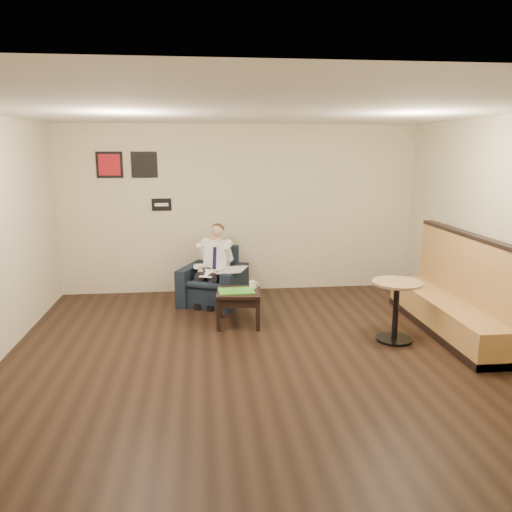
{
  "coord_description": "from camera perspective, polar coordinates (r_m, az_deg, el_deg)",
  "views": [
    {
      "loc": [
        -0.66,
        -5.37,
        2.4
      ],
      "look_at": [
        0.07,
        1.2,
        0.98
      ],
      "focal_mm": 35.0,
      "sensor_mm": 36.0,
      "label": 1
    }
  ],
  "objects": [
    {
      "name": "side_table",
      "position": [
        6.96,
        -1.99,
        -5.92
      ],
      "size": [
        0.65,
        0.65,
        0.48
      ],
      "primitive_type": "cube",
      "rotation": [
        0.0,
        0.0,
        -0.1
      ],
      "color": "black",
      "rests_on": "ground"
    },
    {
      "name": "art_print_right",
      "position": [
        8.4,
        -12.65,
        10.15
      ],
      "size": [
        0.42,
        0.03,
        0.42
      ],
      "primitive_type": "cube",
      "color": "black",
      "rests_on": "wall_back"
    },
    {
      "name": "lap_papers",
      "position": [
        7.67,
        -5.52,
        -1.99
      ],
      "size": [
        0.28,
        0.33,
        0.01
      ],
      "primitive_type": "cube",
      "rotation": [
        0.0,
        0.0,
        -0.33
      ],
      "color": "white",
      "rests_on": "seated_man"
    },
    {
      "name": "art_print_left",
      "position": [
        8.48,
        -16.4,
        9.97
      ],
      "size": [
        0.42,
        0.03,
        0.42
      ],
      "primitive_type": "cube",
      "color": "#AF1521",
      "rests_on": "wall_back"
    },
    {
      "name": "green_folder",
      "position": [
        6.87,
        -2.28,
        -4.0
      ],
      "size": [
        0.5,
        0.36,
        0.01
      ],
      "primitive_type": "cube",
      "rotation": [
        0.0,
        0.0,
        0.04
      ],
      "color": "green",
      "rests_on": "side_table"
    },
    {
      "name": "cafe_table",
      "position": [
        6.59,
        15.67,
        -6.1
      ],
      "size": [
        0.82,
        0.82,
        0.78
      ],
      "primitive_type": "cylinder",
      "rotation": [
        0.0,
        0.0,
        0.38
      ],
      "color": "#A07856",
      "rests_on": "ground"
    },
    {
      "name": "wall_back",
      "position": [
        8.45,
        -1.85,
        5.34
      ],
      "size": [
        6.0,
        0.02,
        2.8
      ],
      "primitive_type": "cube",
      "color": "beige",
      "rests_on": "ground"
    },
    {
      "name": "ceiling",
      "position": [
        5.42,
        0.67,
        16.38
      ],
      "size": [
        6.0,
        6.0,
        0.02
      ],
      "primitive_type": "cube",
      "color": "white",
      "rests_on": "wall_back"
    },
    {
      "name": "smartphone",
      "position": [
        7.05,
        -1.53,
        -3.57
      ],
      "size": [
        0.17,
        0.11,
        0.01
      ],
      "primitive_type": "cube",
      "rotation": [
        0.0,
        0.0,
        -0.28
      ],
      "color": "black",
      "rests_on": "side_table"
    },
    {
      "name": "seated_man",
      "position": [
        7.74,
        -5.27,
        -1.38
      ],
      "size": [
        0.86,
        1.01,
        1.19
      ],
      "primitive_type": null,
      "rotation": [
        0.0,
        0.0,
        -0.4
      ],
      "color": "white",
      "rests_on": "armchair"
    },
    {
      "name": "ground",
      "position": [
        5.91,
        0.6,
        -11.79
      ],
      "size": [
        6.0,
        6.0,
        0.0
      ],
      "primitive_type": "plane",
      "color": "black",
      "rests_on": "ground"
    },
    {
      "name": "banquette",
      "position": [
        7.07,
        21.27,
        -3.04
      ],
      "size": [
        0.61,
        2.54,
        1.3
      ],
      "primitive_type": "cube",
      "color": "#B08144",
      "rests_on": "ground"
    },
    {
      "name": "armchair",
      "position": [
        7.88,
        -4.93,
        -2.34
      ],
      "size": [
        1.18,
        1.18,
        0.87
      ],
      "primitive_type": "cube",
      "rotation": [
        0.0,
        0.0,
        -0.4
      ],
      "color": "black",
      "rests_on": "ground"
    },
    {
      "name": "newspaper",
      "position": [
        7.63,
        -2.67,
        -1.57
      ],
      "size": [
        0.52,
        0.58,
        0.01
      ],
      "primitive_type": "cube",
      "rotation": [
        0.0,
        0.0,
        -0.35
      ],
      "color": "silver",
      "rests_on": "armchair"
    },
    {
      "name": "coffee_mug",
      "position": [
        7.0,
        -0.39,
        -3.3
      ],
      "size": [
        0.1,
        0.1,
        0.1
      ],
      "primitive_type": "cylinder",
      "rotation": [
        0.0,
        0.0,
        -0.1
      ],
      "color": "white",
      "rests_on": "side_table"
    },
    {
      "name": "wall_front",
      "position": [
        2.65,
        8.67,
        -10.14
      ],
      "size": [
        6.0,
        0.02,
        2.8
      ],
      "primitive_type": "cube",
      "color": "beige",
      "rests_on": "ground"
    },
    {
      "name": "seating_sign",
      "position": [
        8.42,
        -10.75,
        5.8
      ],
      "size": [
        0.32,
        0.02,
        0.2
      ],
      "primitive_type": "cube",
      "color": "black",
      "rests_on": "wall_back"
    }
  ]
}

